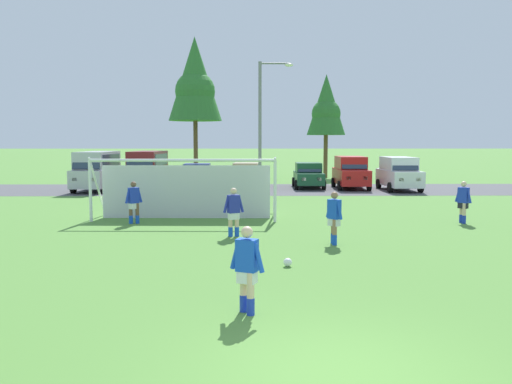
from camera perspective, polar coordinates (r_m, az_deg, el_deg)
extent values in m
plane|color=#518438|center=(22.28, 2.31, -2.73)|extent=(400.00, 400.00, 0.00)
cube|color=#4C4C51|center=(34.99, 1.16, 0.30)|extent=(52.00, 8.40, 0.01)
sphere|color=white|center=(13.62, 3.44, -7.59)|extent=(0.22, 0.22, 0.22)
sphere|color=black|center=(13.62, 3.44, -7.57)|extent=(0.08, 0.08, 0.08)
sphere|color=red|center=(13.62, 3.70, -7.58)|extent=(0.07, 0.07, 0.07)
cylinder|color=white|center=(20.82, 2.07, 0.08)|extent=(0.12, 0.12, 2.44)
cylinder|color=white|center=(21.91, -17.45, 0.10)|extent=(0.12, 0.12, 2.44)
cylinder|color=white|center=(20.98, -7.98, 3.41)|extent=(7.32, 0.32, 0.12)
cylinder|color=white|center=(21.71, 2.01, 0.62)|extent=(0.14, 1.95, 2.46)
cylinder|color=white|center=(22.75, -16.75, 0.62)|extent=(0.14, 1.95, 2.46)
cube|color=silver|center=(22.05, -7.54, 0.02)|extent=(6.95, 0.23, 2.20)
cylinder|color=beige|center=(17.76, -2.08, -3.54)|extent=(0.14, 0.14, 0.80)
cylinder|color=beige|center=(17.75, -2.77, -3.55)|extent=(0.14, 0.14, 0.80)
cylinder|color=blue|center=(17.80, -2.07, -4.30)|extent=(0.15, 0.15, 0.32)
cylinder|color=blue|center=(17.79, -2.77, -4.31)|extent=(0.15, 0.15, 0.32)
cube|color=silver|center=(17.71, -2.43, -2.52)|extent=(0.40, 0.35, 0.28)
cube|color=#232D99|center=(17.66, -2.43, -1.30)|extent=(0.45, 0.39, 0.60)
sphere|color=beige|center=(17.61, -2.44, 0.09)|extent=(0.22, 0.22, 0.22)
cylinder|color=#232D99|center=(17.73, -1.65, -1.33)|extent=(0.25, 0.18, 0.55)
cylinder|color=#232D99|center=(17.59, -3.23, -1.39)|extent=(0.25, 0.18, 0.55)
cylinder|color=beige|center=(22.01, 21.55, -2.16)|extent=(0.14, 0.14, 0.80)
cylinder|color=beige|center=(22.24, 21.28, -2.07)|extent=(0.14, 0.14, 0.80)
cylinder|color=#1E38B7|center=(22.04, 21.53, -2.78)|extent=(0.15, 0.15, 0.32)
cylinder|color=#1E38B7|center=(22.27, 21.26, -2.69)|extent=(0.15, 0.15, 0.32)
cube|color=black|center=(22.09, 21.44, -1.29)|extent=(0.39, 0.40, 0.28)
cube|color=#1E38B7|center=(22.05, 21.48, -0.31)|extent=(0.43, 0.45, 0.60)
sphere|color=beige|center=(22.01, 21.52, 0.80)|extent=(0.22, 0.22, 0.22)
cylinder|color=#1E38B7|center=(21.90, 22.00, -0.42)|extent=(0.22, 0.23, 0.55)
cylinder|color=#1E38B7|center=(22.20, 20.95, -0.31)|extent=(0.22, 0.23, 0.55)
cylinder|color=brown|center=(21.02, -12.69, -2.25)|extent=(0.14, 0.14, 0.80)
cylinder|color=brown|center=(21.03, -13.36, -2.26)|extent=(0.14, 0.14, 0.80)
cylinder|color=blue|center=(21.06, -12.67, -2.90)|extent=(0.15, 0.15, 0.32)
cylinder|color=blue|center=(21.06, -13.35, -2.91)|extent=(0.15, 0.15, 0.32)
cube|color=silver|center=(20.99, -13.04, -1.39)|extent=(0.39, 0.40, 0.28)
cube|color=#1E38B7|center=(20.94, -13.07, -0.36)|extent=(0.43, 0.44, 0.60)
sphere|color=brown|center=(20.91, -13.09, 0.81)|extent=(0.22, 0.22, 0.22)
cylinder|color=#1E38B7|center=(21.06, -12.45, -0.37)|extent=(0.22, 0.23, 0.55)
cylinder|color=#1E38B7|center=(20.84, -13.69, -0.46)|extent=(0.22, 0.23, 0.55)
cylinder|color=#936B4C|center=(16.47, 8.48, -4.31)|extent=(0.14, 0.14, 0.80)
cylinder|color=#936B4C|center=(16.71, 8.33, -4.16)|extent=(0.14, 0.14, 0.80)
cylinder|color=blue|center=(16.51, 8.47, -5.13)|extent=(0.15, 0.15, 0.32)
cylinder|color=blue|center=(16.76, 8.32, -4.97)|extent=(0.15, 0.15, 0.32)
cube|color=silver|center=(16.54, 8.42, -3.15)|extent=(0.38, 0.40, 0.28)
cube|color=blue|center=(16.49, 8.44, -1.84)|extent=(0.42, 0.45, 0.60)
sphere|color=#936B4C|center=(16.44, 8.46, -0.35)|extent=(0.22, 0.22, 0.22)
cylinder|color=blue|center=(16.30, 9.00, -2.01)|extent=(0.21, 0.24, 0.55)
cylinder|color=blue|center=(16.69, 7.89, -1.81)|extent=(0.21, 0.24, 0.55)
cylinder|color=beige|center=(10.07, -1.35, -10.61)|extent=(0.14, 0.14, 0.80)
cylinder|color=beige|center=(9.88, -0.59, -10.93)|extent=(0.14, 0.14, 0.80)
cylinder|color=#1E38B7|center=(10.14, -1.35, -11.91)|extent=(0.15, 0.15, 0.32)
cylinder|color=#1E38B7|center=(9.95, -0.59, -12.25)|extent=(0.15, 0.15, 0.32)
cube|color=silver|center=(9.89, -0.98, -8.99)|extent=(0.40, 0.34, 0.28)
cube|color=blue|center=(9.80, -0.98, -6.84)|extent=(0.45, 0.37, 0.60)
sphere|color=beige|center=(9.72, -0.98, -4.36)|extent=(0.22, 0.22, 0.22)
cylinder|color=blue|center=(9.94, -2.21, -6.78)|extent=(0.25, 0.18, 0.55)
cylinder|color=blue|center=(9.67, 0.28, -7.12)|extent=(0.25, 0.18, 0.55)
cube|color=#B2B2BC|center=(35.23, -16.80, 1.51)|extent=(2.19, 4.89, 1.10)
cube|color=#B2B2BC|center=(35.36, -16.74, 3.31)|extent=(2.00, 4.18, 1.10)
cube|color=#28384C|center=(33.51, -17.81, 3.13)|extent=(1.69, 0.54, 0.91)
cube|color=#28384C|center=(35.08, -15.33, 3.33)|extent=(0.21, 3.48, 0.77)
cube|color=white|center=(32.83, -17.22, 1.31)|extent=(0.28, 0.09, 0.20)
cube|color=white|center=(33.19, -18.98, 1.30)|extent=(0.28, 0.09, 0.20)
cube|color=#B21414|center=(37.31, -14.86, 1.85)|extent=(0.28, 0.09, 0.20)
cube|color=#B21414|center=(37.63, -16.43, 1.84)|extent=(0.28, 0.09, 0.20)
cylinder|color=black|center=(33.56, -15.99, 0.40)|extent=(0.27, 0.65, 0.64)
cylinder|color=black|center=(34.21, -19.12, 0.40)|extent=(0.27, 0.65, 0.64)
cylinder|color=black|center=(36.39, -14.56, 0.82)|extent=(0.27, 0.65, 0.64)
cylinder|color=black|center=(36.99, -17.48, 0.82)|extent=(0.27, 0.65, 0.64)
cube|color=maroon|center=(35.66, -11.63, 1.68)|extent=(2.26, 4.91, 1.10)
cube|color=maroon|center=(35.80, -11.59, 3.46)|extent=(2.06, 4.21, 1.10)
cube|color=#28384C|center=(33.90, -12.41, 3.29)|extent=(1.69, 0.57, 0.91)
cube|color=#28384C|center=(35.58, -10.17, 3.47)|extent=(0.26, 3.48, 0.77)
cube|color=white|center=(33.24, -11.74, 1.49)|extent=(0.28, 0.10, 0.20)
cube|color=white|center=(33.53, -13.53, 1.48)|extent=(0.28, 0.10, 0.20)
cube|color=#B21414|center=(37.82, -9.96, 2.00)|extent=(0.28, 0.10, 0.20)
cube|color=#B21414|center=(38.07, -11.54, 1.99)|extent=(0.28, 0.10, 0.20)
cylinder|color=black|center=(34.03, -10.64, 0.59)|extent=(0.28, 0.65, 0.64)
cylinder|color=black|center=(34.53, -13.80, 0.59)|extent=(0.28, 0.65, 0.64)
cylinder|color=black|center=(36.92, -9.57, 0.99)|extent=(0.28, 0.65, 0.64)
cylinder|color=black|center=(37.38, -12.51, 0.99)|extent=(0.28, 0.65, 0.64)
cube|color=navy|center=(34.58, -6.37, 1.36)|extent=(1.91, 4.25, 0.76)
cube|color=navy|center=(34.69, -6.37, 2.53)|extent=(1.71, 2.14, 0.64)
cube|color=#28384C|center=(33.72, -6.48, 2.41)|extent=(1.54, 0.36, 0.55)
cube|color=#28384C|center=(34.64, -4.98, 2.54)|extent=(0.09, 1.79, 0.45)
cube|color=white|center=(32.49, -5.75, 1.19)|extent=(0.28, 0.09, 0.20)
cube|color=white|center=(32.57, -7.49, 1.18)|extent=(0.28, 0.09, 0.20)
cube|color=#B21414|center=(36.60, -5.38, 1.67)|extent=(0.28, 0.09, 0.20)
cube|color=#B21414|center=(36.66, -6.92, 1.66)|extent=(0.28, 0.09, 0.20)
cylinder|color=black|center=(33.26, -4.97, 0.55)|extent=(0.26, 0.65, 0.64)
cylinder|color=black|center=(33.39, -8.06, 0.53)|extent=(0.26, 0.65, 0.64)
cylinder|color=black|center=(35.85, -4.79, 0.91)|extent=(0.26, 0.65, 0.64)
cylinder|color=black|center=(35.98, -7.65, 0.90)|extent=(0.26, 0.65, 0.64)
cube|color=tan|center=(35.79, -1.08, 1.53)|extent=(2.10, 4.32, 0.76)
cube|color=tan|center=(35.89, -1.06, 2.66)|extent=(1.80, 2.21, 0.64)
cube|color=#28384C|center=(34.93, -1.18, 2.55)|extent=(1.55, 0.42, 0.55)
cube|color=#28384C|center=(35.84, 0.27, 2.66)|extent=(0.17, 1.78, 0.45)
cube|color=white|center=(33.70, -0.51, 1.37)|extent=(0.29, 0.10, 0.20)
cube|color=white|center=(33.78, -2.18, 1.37)|extent=(0.29, 0.10, 0.20)
cube|color=#B21414|center=(37.80, -0.10, 1.82)|extent=(0.29, 0.10, 0.20)
cube|color=#B21414|center=(37.87, -1.59, 1.83)|extent=(0.29, 0.10, 0.20)
cylinder|color=black|center=(34.46, 0.25, 0.74)|extent=(0.29, 0.66, 0.64)
cylinder|color=black|center=(34.60, -2.73, 0.76)|extent=(0.29, 0.66, 0.64)
cylinder|color=black|center=(37.05, 0.46, 1.08)|extent=(0.29, 0.66, 0.64)
cylinder|color=black|center=(37.18, -2.31, 1.09)|extent=(0.29, 0.66, 0.64)
cube|color=#194C2D|center=(36.12, 5.68, 1.54)|extent=(1.89, 4.24, 0.76)
cube|color=#194C2D|center=(36.23, 5.66, 2.66)|extent=(1.70, 2.14, 0.64)
cube|color=#28384C|center=(35.26, 5.81, 2.55)|extent=(1.54, 0.35, 0.55)
cube|color=#28384C|center=(36.31, 6.98, 2.65)|extent=(0.08, 1.79, 0.45)
cube|color=white|center=(34.12, 6.82, 1.38)|extent=(0.28, 0.09, 0.20)
cube|color=white|center=(34.03, 5.16, 1.39)|extent=(0.28, 0.09, 0.20)
cube|color=#B21414|center=(38.21, 6.13, 1.83)|extent=(0.28, 0.09, 0.20)
cube|color=#B21414|center=(38.12, 4.65, 1.83)|extent=(0.28, 0.09, 0.20)
cylinder|color=black|center=(34.95, 7.33, 0.77)|extent=(0.25, 0.65, 0.64)
cylinder|color=black|center=(34.78, 4.39, 0.77)|extent=(0.25, 0.65, 0.64)
cylinder|color=black|center=(37.53, 6.86, 1.10)|extent=(0.25, 0.65, 0.64)
cylinder|color=black|center=(37.37, 4.11, 1.10)|extent=(0.25, 0.65, 0.64)
cube|color=red|center=(36.05, 10.19, 1.66)|extent=(1.99, 4.64, 1.00)
cube|color=red|center=(36.20, 10.16, 3.14)|extent=(1.81, 3.03, 0.84)
cube|color=#28384C|center=(34.80, 10.56, 3.01)|extent=(1.62, 0.41, 0.71)
cube|color=#28384C|center=(36.36, 11.53, 3.12)|extent=(0.09, 2.55, 0.59)
cube|color=white|center=(33.93, 11.71, 1.48)|extent=(0.28, 0.09, 0.20)
cube|color=white|center=(33.73, 9.97, 1.49)|extent=(0.28, 0.09, 0.20)
cube|color=#B21414|center=(38.36, 10.38, 1.96)|extent=(0.28, 0.09, 0.20)
cube|color=#B21414|center=(38.19, 8.84, 1.97)|extent=(0.28, 0.09, 0.20)
cylinder|color=black|center=(34.87, 12.11, 0.68)|extent=(0.25, 0.64, 0.64)
cylinder|color=black|center=(34.53, 9.02, 0.68)|extent=(0.25, 0.64, 0.64)
cylinder|color=black|center=(37.65, 11.23, 1.04)|extent=(0.25, 0.64, 0.64)
cylinder|color=black|center=(37.34, 8.36, 1.05)|extent=(0.25, 0.64, 0.64)
cube|color=silver|center=(35.40, 15.17, 1.49)|extent=(1.94, 4.62, 1.00)
cube|color=silver|center=(35.54, 15.12, 2.99)|extent=(1.77, 3.01, 0.84)
cube|color=#28384C|center=(34.18, 15.79, 2.85)|extent=(1.62, 0.39, 0.71)
cube|color=#28384C|center=(35.80, 16.48, 2.97)|extent=(0.06, 2.55, 0.59)
cube|color=white|center=(33.40, 17.13, 1.29)|extent=(0.28, 0.08, 0.20)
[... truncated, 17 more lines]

